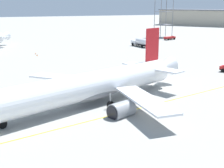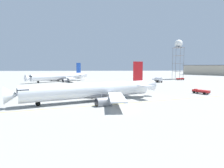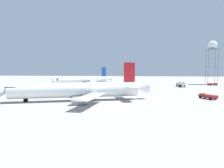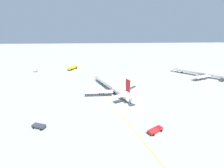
{
  "view_description": "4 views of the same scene",
  "coord_description": "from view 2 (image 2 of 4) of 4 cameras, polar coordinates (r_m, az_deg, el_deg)",
  "views": [
    {
      "loc": [
        48.83,
        -8.46,
        14.56
      ],
      "look_at": [
        8.28,
        6.64,
        3.54
      ],
      "focal_mm": 51.57,
      "sensor_mm": 36.0,
      "label": 1
    },
    {
      "loc": [
        53.87,
        5.85,
        9.08
      ],
      "look_at": [
        -9.26,
        10.1,
        2.98
      ],
      "focal_mm": 30.05,
      "sensor_mm": 36.0,
      "label": 2
    },
    {
      "loc": [
        51.81,
        22.78,
        7.64
      ],
      "look_at": [
        -9.26,
        10.1,
        3.63
      ],
      "focal_mm": 29.49,
      "sensor_mm": 36.0,
      "label": 3
    },
    {
      "loc": [
        11.75,
        77.53,
        30.22
      ],
      "look_at": [
        5.76,
        2.06,
        3.21
      ],
      "focal_mm": 24.38,
      "sensor_mm": 36.0,
      "label": 4
    }
  ],
  "objects": [
    {
      "name": "safety_cone_mid",
      "position": [
        99.47,
        -5.51,
        0.4
      ],
      "size": [
        0.36,
        0.36,
        0.55
      ],
      "color": "orange",
      "rests_on": "ground_plane"
    },
    {
      "name": "airliner_main",
      "position": [
        48.66,
        -6.08,
        -2.09
      ],
      "size": [
        28.23,
        37.84,
        10.71
      ],
      "rotation": [
        0.0,
        0.0,
        5.12
      ],
      "color": "white",
      "rests_on": "ground_plane"
    },
    {
      "name": "radar_tower",
      "position": [
        139.14,
        19.58,
        10.77
      ],
      "size": [
        6.38,
        6.38,
        27.02
      ],
      "color": "slate",
      "rests_on": "ground_plane"
    },
    {
      "name": "safety_cone_near",
      "position": [
        96.47,
        -5.54,
        0.25
      ],
      "size": [
        0.36,
        0.36,
        0.55
      ],
      "color": "orange",
      "rests_on": "ground_plane"
    },
    {
      "name": "ground_plane",
      "position": [
        54.94,
        -9.94,
        -4.09
      ],
      "size": [
        600.0,
        600.0,
        0.0
      ],
      "primitive_type": "plane",
      "color": "gray"
    },
    {
      "name": "fuel_tanker_truck",
      "position": [
        108.24,
        13.71,
        1.37
      ],
      "size": [
        8.56,
        3.81,
        2.87
      ],
      "rotation": [
        0.0,
        0.0,
        3.3
      ],
      "color": "#232326",
      "rests_on": "ground_plane"
    },
    {
      "name": "terminal_shed",
      "position": [
        212.86,
        30.46,
        3.67
      ],
      "size": [
        66.68,
        60.57,
        10.13
      ],
      "rotation": [
        0.0,
        0.0,
        3.84
      ],
      "color": "#B2A893",
      "rests_on": "ground_plane"
    },
    {
      "name": "ops_pickup_truck",
      "position": [
        129.03,
        20.03,
        1.5
      ],
      "size": [
        3.34,
        5.49,
        1.41
      ],
      "rotation": [
        0.0,
        0.0,
        1.88
      ],
      "color": "#232326",
      "rests_on": "ground_plane"
    },
    {
      "name": "airliner_secondary",
      "position": [
        113.88,
        -15.73,
        2.09
      ],
      "size": [
        28.69,
        30.81,
        11.17
      ],
      "rotation": [
        0.0,
        0.0,
        5.46
      ],
      "color": "white",
      "rests_on": "ground_plane"
    },
    {
      "name": "taxiway_centreline",
      "position": [
        44.93,
        0.5,
        -6.14
      ],
      "size": [
        44.15,
        149.47,
        0.01
      ],
      "rotation": [
        0.0,
        0.0,
        5.0
      ],
      "color": "yellow",
      "rests_on": "ground_plane"
    },
    {
      "name": "ops_pickup_truck_extra",
      "position": [
        67.93,
        25.44,
        -2.02
      ],
      "size": [
        5.57,
        4.23,
        1.41
      ],
      "rotation": [
        0.0,
        0.0,
        3.66
      ],
      "color": "#232326",
      "rests_on": "ground_plane"
    }
  ]
}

